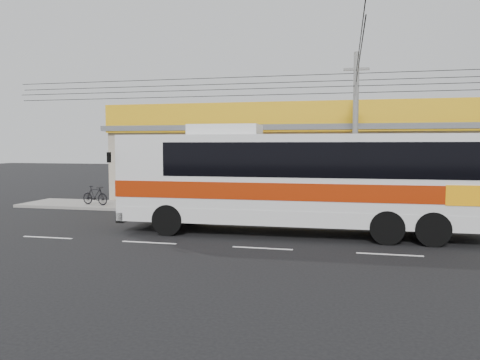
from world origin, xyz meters
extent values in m
plane|color=black|center=(0.00, 0.00, 0.00)|extent=(120.00, 120.00, 0.00)
cube|color=gray|center=(0.00, 6.00, 0.07)|extent=(30.00, 3.20, 0.15)
cube|color=#9F9180|center=(0.00, 11.60, 2.10)|extent=(22.00, 8.00, 4.20)
cube|color=#5A5C62|center=(0.00, 11.60, 4.35)|extent=(22.60, 8.60, 0.30)
cube|color=#EDAD14|center=(0.00, 7.48, 4.90)|extent=(22.00, 0.24, 1.60)
cube|color=red|center=(-2.00, 7.45, 4.90)|extent=(9.00, 0.10, 1.20)
cube|color=#1B7013|center=(6.50, 7.45, 4.90)|extent=(2.40, 0.10, 1.10)
cube|color=red|center=(-9.00, 7.45, 4.90)|extent=(3.00, 0.10, 1.10)
cube|color=#CB910B|center=(-2.00, 7.30, 3.00)|extent=(10.00, 1.20, 0.37)
cube|color=silver|center=(0.86, 0.26, 2.14)|extent=(13.57, 3.05, 3.27)
cube|color=#A22606|center=(0.86, 0.26, 1.75)|extent=(13.61, 3.09, 0.62)
cube|color=#FFA30D|center=(6.72, 0.36, 1.75)|extent=(1.85, 2.91, 0.68)
cube|color=black|center=(1.65, 0.27, 2.87)|extent=(11.32, 3.05, 1.24)
cube|color=black|center=(-5.81, 0.14, 2.65)|extent=(0.22, 2.48, 1.69)
cube|color=silver|center=(-1.96, 0.21, 3.98)|extent=(2.73, 1.62, 0.41)
cylinder|color=black|center=(-3.85, -1.10, 0.59)|extent=(1.18, 0.38, 1.17)
cylinder|color=black|center=(-3.90, 1.45, 0.59)|extent=(1.18, 0.38, 1.17)
cylinder|color=black|center=(5.50, -0.94, 0.59)|extent=(1.18, 0.38, 1.17)
cylinder|color=black|center=(5.45, 1.61, 0.59)|extent=(1.18, 0.38, 1.17)
imported|color=maroon|center=(-8.83, 7.06, 0.66)|extent=(1.96, 0.74, 1.02)
imported|color=black|center=(-10.62, 5.37, 0.67)|extent=(1.78, 0.86, 1.03)
cylinder|color=slate|center=(3.01, 4.20, 3.75)|extent=(0.24, 0.24, 7.50)
cube|color=slate|center=(3.01, 4.20, 6.75)|extent=(1.13, 0.11, 0.11)
camera|label=1|loc=(2.66, -17.43, 3.39)|focal=35.00mm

